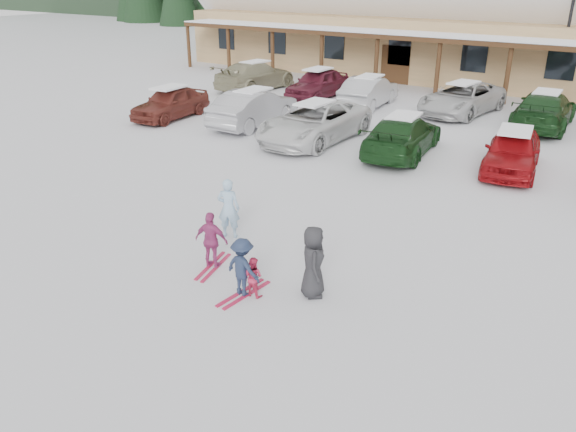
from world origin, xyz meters
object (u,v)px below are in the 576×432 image
Objects in this scene: parked_car_7 at (255,76)px; parked_car_9 at (369,92)px; parked_car_4 at (512,151)px; parked_car_11 at (544,110)px; day_lodge at (402,8)px; parked_car_0 at (170,103)px; child_navy at (243,267)px; bystander_dark at (313,262)px; parked_car_2 at (314,122)px; child_magenta at (212,241)px; adult_skier at (229,208)px; parked_car_10 at (462,98)px; toddler_red at (253,277)px; parked_car_3 at (402,135)px; lamp_post at (568,29)px; parked_car_1 at (254,108)px; parked_car_8 at (318,83)px.

parked_car_9 is (7.30, -0.37, -0.04)m from parked_car_7.
parked_car_11 is (-0.38, 6.64, 0.06)m from parked_car_4.
day_lodge reaches higher than parked_car_0.
bystander_dark reaches higher than child_navy.
day_lodge is 19.18m from parked_car_2.
bystander_dark is (2.49, 0.27, 0.10)m from child_magenta.
adult_skier is 0.29× the size of parked_car_10.
bystander_dark reaches higher than parked_car_0.
parked_car_9 is (-4.64, 16.88, 0.07)m from child_magenta.
parked_car_4 is at bearing -103.15° from toddler_red.
parked_car_4 is at bearing 176.33° from parked_car_3.
parked_car_0 is 7.42m from parked_car_2.
parked_car_0 reaches higher than toddler_red.
parked_car_10 is (-0.32, 7.55, 0.01)m from parked_car_3.
child_magenta is 20.98m from parked_car_7.
parked_car_11 is (2.10, 17.85, 0.14)m from child_navy.
day_lodge reaches higher than child_magenta.
day_lodge is at bearing -73.30° from parked_car_3.
lamp_post is 7.52m from parked_car_10.
parked_car_1 is (-6.30, 9.21, 0.01)m from adult_skier.
parked_car_3 is (3.56, 0.32, -0.05)m from parked_car_2.
parked_car_1 is at bearing -125.01° from parked_car_10.
day_lodge reaches higher than parked_car_1.
parked_car_1 is at bearing -79.64° from adult_skier.
parked_car_9 reaches higher than parked_car_3.
adult_skier is at bearing -66.48° from parked_car_8.
parked_car_2 is 1.03× the size of parked_car_7.
parked_car_3 is 7.72m from parked_car_11.
parked_car_3 is at bearing 60.63° from parked_car_11.
lamp_post reaches higher than bystander_dark.
toddler_red is (9.73, -28.85, -3.51)m from day_lodge.
parked_car_10 is (0.38, 16.49, -0.04)m from adult_skier.
parked_car_1 is at bearing -125.46° from lamp_post.
lamp_post reaches higher than parked_car_7.
lamp_post is 15.73m from parked_car_2.
child_navy is 0.31× the size of parked_car_4.
lamp_post is 1.19× the size of parked_car_10.
adult_skier is 0.34× the size of parked_car_9.
parked_car_7 reaches higher than parked_car_4.
parked_car_10 is at bearing 32.89° from parked_car_0.
child_magenta is at bearing 99.72° from parked_car_9.
lamp_post is at bearing 66.91° from parked_car_2.
bystander_dark is 19.87m from parked_car_8.
parked_car_8 is at bearing 121.27° from parked_car_2.
parked_car_4 is 0.93× the size of parked_car_8.
lamp_post is at bearing 72.20° from parked_car_10.
parked_car_11 reaches higher than parked_car_4.
parked_car_8 is (-9.13, 17.78, 0.12)m from child_navy.
day_lodge is at bearing -14.67° from bystander_dark.
parked_car_11 reaches higher than child_magenta.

